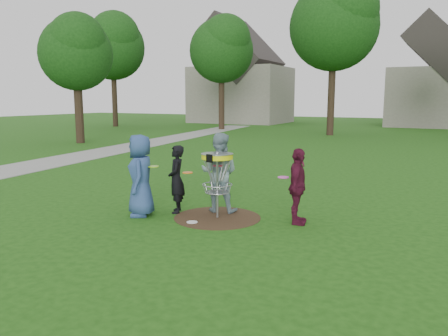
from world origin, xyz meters
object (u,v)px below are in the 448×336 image
at_px(player_grey, 219,172).
at_px(disc_golf_basket, 217,169).
at_px(player_blue, 141,175).
at_px(player_black, 176,179).
at_px(player_maroon, 298,186).

distance_m(player_grey, disc_golf_basket, 0.56).
xyz_separation_m(player_blue, player_black, (0.52, 0.56, -0.13)).
xyz_separation_m(player_black, player_grey, (0.77, 0.51, 0.13)).
relative_size(player_black, player_grey, 0.85).
height_order(player_blue, player_grey, player_grey).
relative_size(player_blue, player_black, 1.17).
xyz_separation_m(player_black, disc_golf_basket, (0.98, 0.02, 0.29)).
bearing_deg(player_maroon, disc_golf_basket, 90.99).
bearing_deg(player_blue, player_maroon, 74.08).
bearing_deg(player_maroon, player_grey, 74.30).
bearing_deg(disc_golf_basket, player_maroon, 11.76).
height_order(player_black, player_grey, player_grey).
distance_m(player_blue, player_grey, 1.67).
bearing_deg(player_blue, player_grey, 97.35).
relative_size(player_maroon, disc_golf_basket, 1.09).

